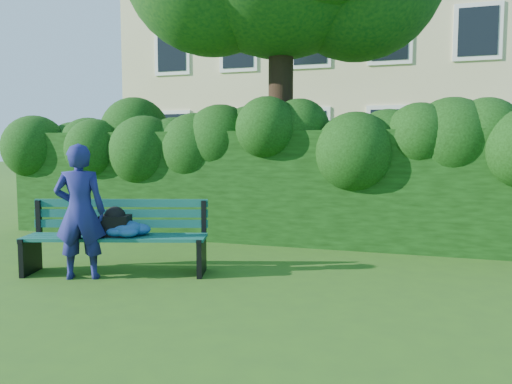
% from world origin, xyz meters
% --- Properties ---
extents(ground, '(80.00, 80.00, 0.00)m').
position_xyz_m(ground, '(0.00, 0.00, 0.00)').
color(ground, '#305A1B').
rests_on(ground, ground).
extents(apartment_building, '(16.00, 8.08, 12.00)m').
position_xyz_m(apartment_building, '(-0.00, 13.99, 6.00)').
color(apartment_building, '#C2B882').
rests_on(apartment_building, ground).
extents(hedge, '(10.00, 1.00, 1.80)m').
position_xyz_m(hedge, '(0.00, 2.20, 0.90)').
color(hedge, black).
rests_on(hedge, ground).
extents(park_bench, '(2.26, 1.16, 0.89)m').
position_xyz_m(park_bench, '(-1.43, -0.45, 0.50)').
color(park_bench, '#0E473D').
rests_on(park_bench, ground).
extents(man_reading, '(0.68, 0.58, 1.59)m').
position_xyz_m(man_reading, '(-1.71, -0.82, 0.79)').
color(man_reading, navy).
rests_on(man_reading, ground).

